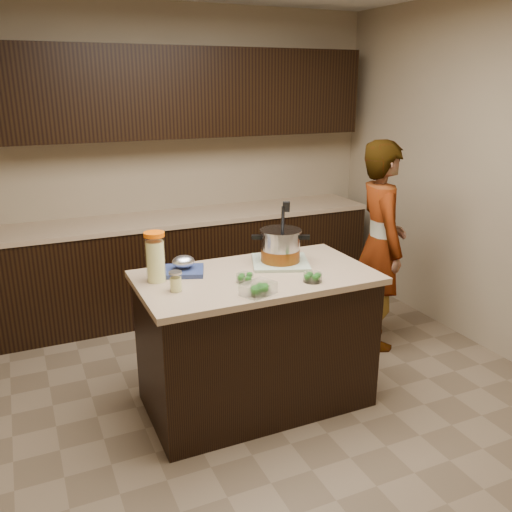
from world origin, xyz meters
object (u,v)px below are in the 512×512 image
Objects in this scene: island at (256,340)px; stock_pot at (280,248)px; lemonade_pitcher at (156,259)px; person at (380,246)px.

island is 3.83× the size of stock_pot.
stock_pot is at bearing -0.93° from lemonade_pitcher.
lemonade_pitcher is (-0.59, 0.14, 0.59)m from island.
lemonade_pitcher is at bearing -156.35° from stock_pot.
stock_pot is at bearing 123.33° from person.
person is (1.84, 0.27, -0.22)m from lemonade_pitcher.
person reaches higher than stock_pot.
person is (1.25, 0.41, 0.37)m from island.
island is 4.90× the size of lemonade_pitcher.
person is (1.02, 0.28, -0.19)m from stock_pot.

